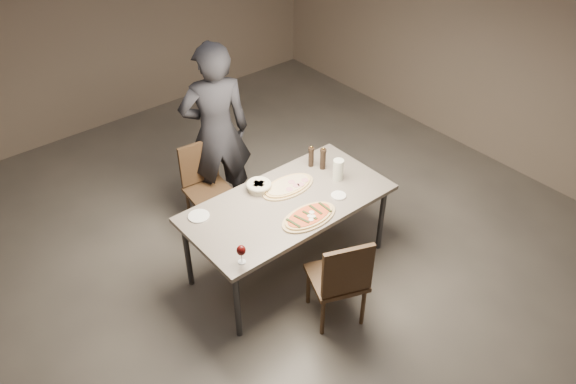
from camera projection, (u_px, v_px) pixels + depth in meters
room at (288, 136)px, 4.39m from camera, size 7.00×7.00×7.00m
dining_table at (288, 207)px, 4.82m from camera, size 1.80×0.90×0.75m
zucchini_pizza at (309, 216)px, 4.60m from camera, size 0.52×0.29×0.05m
ham_pizza at (288, 186)px, 4.93m from camera, size 0.53×0.29×0.04m
bread_basket at (259, 186)px, 4.88m from camera, size 0.22×0.22×0.08m
oil_dish at (339, 196)px, 4.84m from camera, size 0.13×0.13×0.02m
pepper_mill_left at (323, 159)px, 5.11m from camera, size 0.06×0.06×0.23m
pepper_mill_right at (311, 156)px, 5.15m from camera, size 0.06×0.06×0.22m
carafe at (338, 170)px, 4.99m from camera, size 0.10×0.10×0.20m
wine_glass at (241, 251)px, 4.13m from camera, size 0.07×0.07×0.16m
side_plate at (199, 216)px, 4.62m from camera, size 0.18×0.18×0.01m
chair_near at (341, 277)px, 4.41m from camera, size 0.56×0.56×0.90m
chair_far at (205, 182)px, 5.45m from camera, size 0.45×0.45×0.87m
diner at (216, 133)px, 5.36m from camera, size 0.78×0.65×1.83m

